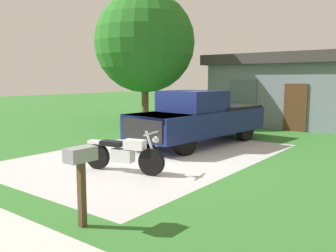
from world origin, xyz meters
TOP-DOWN VIEW (x-y plane):
  - ground_plane at (0.00, 0.00)m, footprint 80.00×80.00m
  - driveway_pad at (0.00, 0.00)m, footprint 5.83×8.64m
  - motorcycle at (0.69, -1.94)m, footprint 2.18×0.83m
  - pickup_truck at (0.09, 2.57)m, footprint 2.53×5.78m
  - mailbox at (2.49, -4.73)m, footprint 0.26×0.48m
  - shade_tree at (-5.38, 5.91)m, footprint 5.09×5.09m
  - neighbor_house at (1.74, 10.31)m, footprint 9.60×5.60m

SIDE VIEW (x-z plane):
  - ground_plane at x=0.00m, z-range 0.00..0.00m
  - driveway_pad at x=0.00m, z-range 0.00..0.01m
  - motorcycle at x=0.69m, z-range -0.07..1.02m
  - pickup_truck at x=0.09m, z-range 0.00..1.90m
  - mailbox at x=2.49m, z-range 0.35..1.61m
  - neighbor_house at x=1.74m, z-range 0.04..3.54m
  - shade_tree at x=-5.38m, z-range 0.80..7.49m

